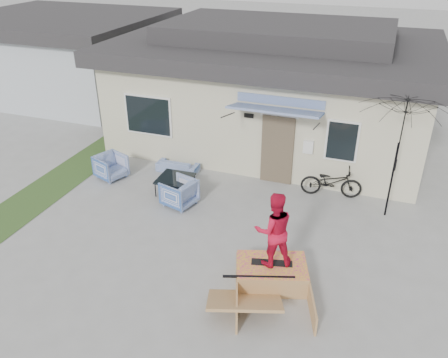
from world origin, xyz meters
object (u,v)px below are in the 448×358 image
(loveseat, at_px, (178,164))
(patio_umbrella, at_px, (396,156))
(coffee_table, at_px, (175,185))
(bicycle, at_px, (332,179))
(skater, at_px, (274,228))
(armchair_right, at_px, (179,191))
(skate_ramp, at_px, (271,274))
(armchair_left, at_px, (111,165))
(skateboard, at_px, (272,262))

(loveseat, relative_size, patio_umbrella, 0.47)
(coffee_table, xyz_separation_m, patio_umbrella, (5.80, 0.79, 1.51))
(coffee_table, relative_size, bicycle, 0.56)
(coffee_table, height_order, skater, skater)
(loveseat, relative_size, coffee_table, 1.40)
(armchair_right, xyz_separation_m, skate_ramp, (3.22, -2.30, -0.17))
(loveseat, xyz_separation_m, skater, (4.11, -4.09, 1.12))
(armchair_left, height_order, skate_ramp, armchair_left)
(loveseat, xyz_separation_m, coffee_table, (0.51, -1.25, -0.02))
(loveseat, distance_m, patio_umbrella, 6.49)
(armchair_left, xyz_separation_m, coffee_table, (2.24, -0.17, -0.18))
(bicycle, bearing_deg, loveseat, 82.15)
(skate_ramp, relative_size, skateboard, 2.27)
(patio_umbrella, xyz_separation_m, skateboard, (-2.20, -3.63, -1.23))
(patio_umbrella, bearing_deg, coffee_table, -172.25)
(armchair_right, distance_m, bicycle, 4.31)
(armchair_right, height_order, bicycle, bicycle)
(armchair_left, height_order, bicycle, bicycle)
(armchair_left, xyz_separation_m, armchair_right, (2.64, -0.75, 0.00))
(armchair_left, relative_size, patio_umbrella, 0.29)
(coffee_table, bearing_deg, skateboard, -38.27)
(skateboard, bearing_deg, coffee_table, 127.94)
(armchair_left, relative_size, skater, 0.49)
(armchair_left, xyz_separation_m, skate_ramp, (5.85, -3.05, -0.17))
(armchair_right, height_order, coffee_table, armchair_right)
(armchair_left, xyz_separation_m, patio_umbrella, (8.03, 0.62, 1.34))
(armchair_right, relative_size, skater, 0.50)
(skateboard, bearing_deg, patio_umbrella, 45.01)
(loveseat, bearing_deg, patio_umbrella, 174.71)
(patio_umbrella, bearing_deg, skater, -121.20)
(bicycle, distance_m, patio_umbrella, 2.03)
(coffee_table, relative_size, skater, 0.57)
(loveseat, distance_m, skate_ramp, 5.84)
(patio_umbrella, bearing_deg, armchair_left, -175.59)
(skater, bearing_deg, armchair_left, -54.61)
(armchair_left, height_order, armchair_right, armchair_right)
(skater, bearing_deg, skate_ramp, 80.81)
(bicycle, bearing_deg, armchair_right, 107.65)
(armchair_left, relative_size, armchair_right, 0.99)
(skateboard, bearing_deg, armchair_left, 138.94)
(coffee_table, bearing_deg, loveseat, 112.11)
(armchair_left, relative_size, skateboard, 0.95)
(coffee_table, distance_m, skateboard, 4.59)
(bicycle, xyz_separation_m, skateboard, (-0.65, -4.17, -0.03))
(loveseat, distance_m, armchair_right, 2.06)
(bicycle, relative_size, skateboard, 1.98)
(bicycle, bearing_deg, skateboard, 162.31)
(skate_ramp, bearing_deg, bicycle, 63.20)
(coffee_table, distance_m, patio_umbrella, 6.04)
(patio_umbrella, bearing_deg, bicycle, 160.72)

